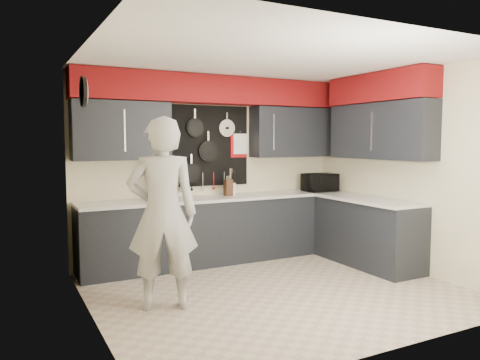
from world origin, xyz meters
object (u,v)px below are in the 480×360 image
knife_block (228,188)px  coffee_maker (160,188)px  utensil_crock (231,189)px  microwave (320,182)px  person (163,214)px

knife_block → coffee_maker: coffee_maker is taller
utensil_crock → coffee_maker: 1.07m
microwave → knife_block: 1.51m
person → utensil_crock: bearing=-117.9°
knife_block → person: bearing=-133.8°
utensil_crock → knife_block: bearing=-144.5°
knife_block → coffee_maker: size_ratio=0.74×
coffee_maker → knife_block: bearing=15.4°
knife_block → microwave: bearing=-3.7°
utensil_crock → coffee_maker: size_ratio=0.56×
person → microwave: bearing=-138.5°
microwave → utensil_crock: (-1.43, 0.18, -0.05)m
coffee_maker → person: bearing=-90.6°
knife_block → coffee_maker: (-1.00, 0.01, 0.05)m
utensil_crock → person: bearing=-135.3°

